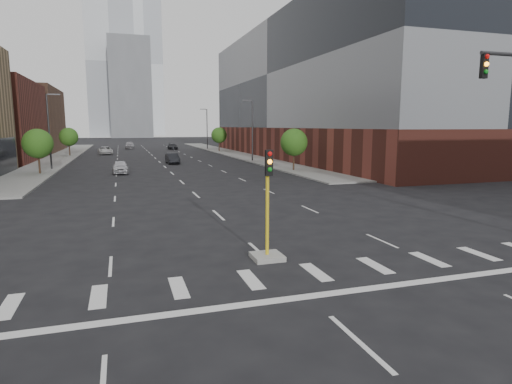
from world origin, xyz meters
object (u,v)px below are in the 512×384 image
car_near_left (120,167)px  car_deep_right (173,147)px  car_far_left (105,150)px  median_traffic_signal (267,236)px  car_mid_right (172,158)px  car_distant (130,145)px

car_near_left → car_deep_right: bearing=77.1°
car_near_left → car_far_left: 34.99m
median_traffic_signal → car_near_left: bearing=99.1°
car_mid_right → car_far_left: 25.81m
car_near_left → median_traffic_signal: bearing=-80.5°
median_traffic_signal → car_mid_right: size_ratio=0.99×
median_traffic_signal → car_deep_right: 82.90m
median_traffic_signal → car_far_left: 69.97m
car_deep_right → car_distant: size_ratio=0.91×
median_traffic_signal → car_far_left: bearing=96.7°
car_near_left → car_mid_right: 13.02m
median_traffic_signal → car_distant: 88.66m
median_traffic_signal → car_near_left: 35.04m
median_traffic_signal → car_mid_right: bearing=88.1°
car_deep_right → car_distant: 10.94m
car_deep_right → car_distant: (-9.21, 5.90, 0.19)m
median_traffic_signal → car_near_left: (-5.54, 34.60, -0.24)m
car_far_left → car_deep_right: size_ratio=1.15×
car_far_left → car_distant: (4.80, 19.10, 0.13)m
car_near_left → car_distant: bearing=88.1°
median_traffic_signal → car_deep_right: bearing=86.0°
median_traffic_signal → car_mid_right: (1.50, 45.56, -0.24)m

